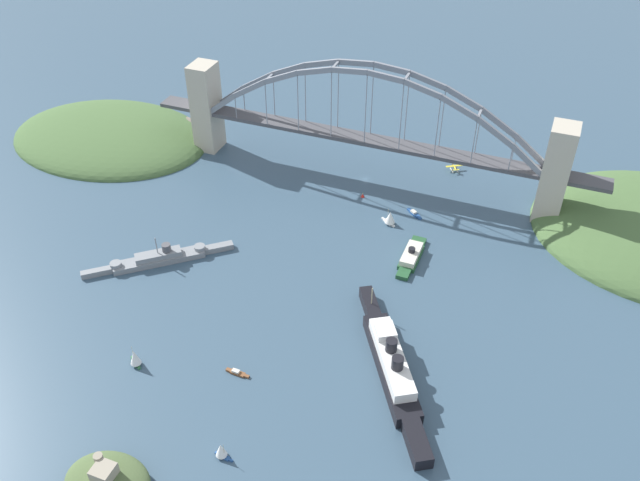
{
  "coord_description": "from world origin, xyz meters",
  "views": [
    {
      "loc": [
        -105.53,
        349.44,
        235.06
      ],
      "look_at": [
        0.0,
        79.63,
        8.0
      ],
      "focal_mm": 37.86,
      "sensor_mm": 36.0,
      "label": 1
    }
  ],
  "objects": [
    {
      "name": "small_boat_3",
      "position": [
        -39.19,
        26.05,
        0.73
      ],
      "size": [
        10.91,
        8.92,
        2.02
      ],
      "color": "#234C8C",
      "rests_on": "ground"
    },
    {
      "name": "ground_plane",
      "position": [
        0.0,
        0.0,
        0.0
      ],
      "size": [
        1400.0,
        1400.0,
        0.0
      ],
      "primitive_type": "plane",
      "color": "#385166"
    },
    {
      "name": "small_boat_2",
      "position": [
        -28.32,
        40.53,
        4.5
      ],
      "size": [
        10.21,
        8.25,
        9.69
      ],
      "color": "silver",
      "rests_on": "ground"
    },
    {
      "name": "naval_cruiser",
      "position": [
        77.58,
        119.15,
        2.76
      ],
      "size": [
        65.26,
        55.95,
        16.51
      ],
      "color": "gray",
      "rests_on": "ground"
    },
    {
      "name": "small_boat_0",
      "position": [
        -10.79,
        215.29,
        4.05
      ],
      "size": [
        8.55,
        5.26,
        8.69
      ],
      "color": "#234C8C",
      "rests_on": "ground"
    },
    {
      "name": "headland_east_shore",
      "position": [
        180.97,
        14.24,
        0.0
      ],
      "size": [
        142.58,
        107.25,
        22.95
      ],
      "color": "#476638",
      "rests_on": "ground"
    },
    {
      "name": "ocean_liner",
      "position": [
        -61.36,
        148.4,
        5.36
      ],
      "size": [
        59.61,
        91.51,
        17.6
      ],
      "color": "black",
      "rests_on": "ground"
    },
    {
      "name": "channel_marker_buoy",
      "position": [
        -4.88,
        19.87,
        1.12
      ],
      "size": [
        2.2,
        2.2,
        2.75
      ],
      "color": "red",
      "rests_on": "ground"
    },
    {
      "name": "harbor_ferry_steamer",
      "position": [
        -48.56,
        67.28,
        2.36
      ],
      "size": [
        9.48,
        37.09,
        7.76
      ],
      "color": "#23512D",
      "rests_on": "ground"
    },
    {
      "name": "harbor_arch_bridge",
      "position": [
        0.0,
        0.0,
        31.63
      ],
      "size": [
        286.42,
        17.9,
        76.73
      ],
      "color": "#BCB29E",
      "rests_on": "ground"
    },
    {
      "name": "small_boat_5",
      "position": [
        48.27,
        186.74,
        4.97
      ],
      "size": [
        8.39,
        6.94,
        10.68
      ],
      "color": "#2D6B3D",
      "rests_on": "ground"
    },
    {
      "name": "small_boat_4",
      "position": [
        3.0,
        174.67,
        0.75
      ],
      "size": [
        11.73,
        2.81,
        2.06
      ],
      "color": "brown",
      "rests_on": "ground"
    },
    {
      "name": "seaplane_taxiing_near_bridge",
      "position": [
        -50.73,
        -30.72,
        1.9
      ],
      "size": [
        10.19,
        8.68,
        4.66
      ],
      "color": "#B7B7B2",
      "rests_on": "ground"
    }
  ]
}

